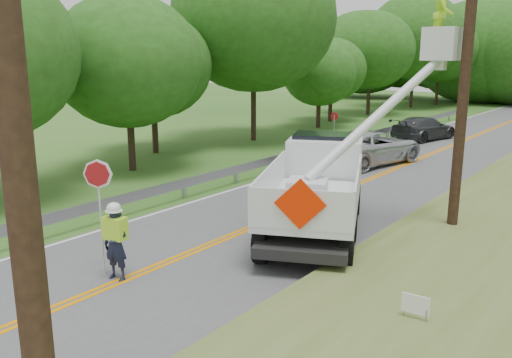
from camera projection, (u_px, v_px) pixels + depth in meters
The scene contains 10 objects.
ground at pixel (91, 294), 11.69m from camera, with size 140.00×140.00×0.00m, color #28521A.
road at pixel (370, 179), 22.52m from camera, with size 7.20×96.00×0.03m.
guardrail at pixel (302, 153), 25.47m from camera, with size 0.18×48.00×0.77m.
treeline_left at pixel (331, 43), 38.78m from camera, with size 9.98×55.34×11.66m.
flagger at pixel (115, 238), 12.23m from camera, with size 1.09×0.53×2.82m.
bucket_truck at pixel (328, 173), 16.39m from camera, with size 5.65×7.63×7.09m.
suv_silver at pixel (370, 147), 25.61m from camera, with size 2.70×5.86×1.63m, color silver.
suv_darkgrey at pixel (424, 128), 32.81m from camera, with size 2.01×4.95×1.44m, color #36393D.
stop_sign_permanent at pixel (334, 126), 28.73m from camera, with size 0.46×0.07×2.16m.
yard_sign at pixel (416, 306), 9.93m from camera, with size 0.54×0.08×0.78m.
Camera 1 is at (9.46, -6.37, 5.14)m, focal length 37.17 mm.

